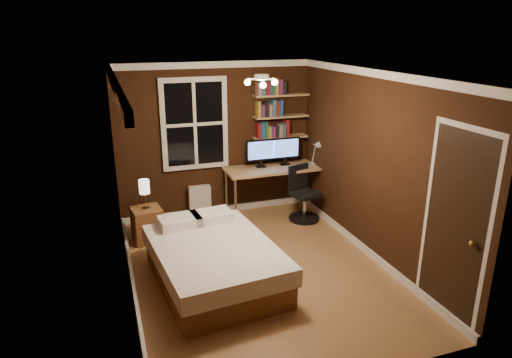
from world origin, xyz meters
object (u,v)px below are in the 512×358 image
object	(u,v)px
bed	(214,262)
desk	(276,171)
nightstand	(147,225)
monitor_right	(285,151)
office_chair	(303,200)
bedside_lamp	(145,194)
radiator	(200,201)
monitor_left	(261,153)
desk_lamp	(316,152)

from	to	relation	value
bed	desk	world-z (taller)	desk
nightstand	desk	distance (m)	2.27
monitor_right	office_chair	distance (m)	0.87
bedside_lamp	radiator	bearing A→B (deg)	35.15
nightstand	monitor_right	world-z (taller)	monitor_right
monitor_left	nightstand	bearing A→B (deg)	-165.53
bed	monitor_right	bearing A→B (deg)	42.72
bed	desk	size ratio (longest dim) A/B	1.19
nightstand	desk	world-z (taller)	desk
monitor_right	office_chair	bearing A→B (deg)	-76.03
radiator	nightstand	bearing A→B (deg)	-144.85
monitor_left	office_chair	bearing A→B (deg)	-41.74
bed	office_chair	distance (m)	2.35
bed	desk	xyz separation A→B (m)	(1.53, 1.86, 0.47)
radiator	bedside_lamp	bearing A→B (deg)	-144.85
radiator	monitor_left	size ratio (longest dim) A/B	1.06
bed	bedside_lamp	xyz separation A→B (m)	(-0.64, 1.44, 0.45)
monitor_left	monitor_right	bearing A→B (deg)	0.00
bed	monitor_right	distance (m)	2.70
desk	office_chair	xyz separation A→B (m)	(0.32, -0.41, -0.41)
desk	monitor_left	size ratio (longest dim) A/B	3.36
radiator	office_chair	world-z (taller)	office_chair
monitor_left	monitor_right	size ratio (longest dim) A/B	1.00
bedside_lamp	monitor_right	size ratio (longest dim) A/B	0.86
bedside_lamp	monitor_right	bearing A→B (deg)	11.93
nightstand	radiator	world-z (taller)	radiator
bed	desk	bearing A→B (deg)	44.84
desk	desk_lamp	distance (m)	0.73
monitor_left	bedside_lamp	bearing A→B (deg)	-165.53
bed	radiator	xyz separation A→B (m)	(0.28, 2.09, -0.01)
radiator	monitor_right	size ratio (longest dim) A/B	1.06
monitor_left	monitor_right	xyz separation A→B (m)	(0.43, 0.00, 0.00)
nightstand	bedside_lamp	distance (m)	0.47
nightstand	bedside_lamp	world-z (taller)	bedside_lamp
desk	bed	bearing A→B (deg)	-129.49
office_chair	radiator	bearing A→B (deg)	141.57
radiator	desk_lamp	size ratio (longest dim) A/B	1.21
monitor_left	bed	bearing A→B (deg)	-123.67
desk	office_chair	size ratio (longest dim) A/B	1.88
monitor_right	desk_lamp	size ratio (longest dim) A/B	1.14
monitor_left	desk_lamp	size ratio (longest dim) A/B	1.14
monitor_left	desk_lamp	distance (m)	0.93
bed	nightstand	distance (m)	1.58
radiator	monitor_left	world-z (taller)	monitor_left
desk_lamp	office_chair	size ratio (longest dim) A/B	0.49
bed	monitor_left	size ratio (longest dim) A/B	3.99
nightstand	radiator	bearing A→B (deg)	27.73
monitor_left	desk_lamp	xyz separation A→B (m)	(0.91, -0.19, -0.01)
monitor_right	nightstand	bearing A→B (deg)	-168.07
nightstand	office_chair	bearing A→B (deg)	-7.27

